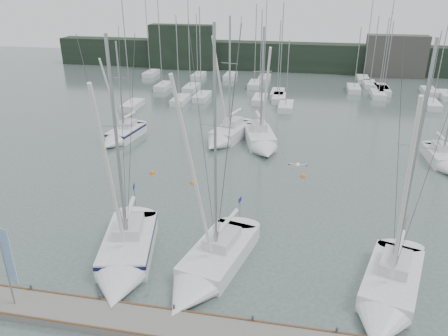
# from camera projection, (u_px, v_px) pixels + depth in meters

# --- Properties ---
(ground) EXTENTS (160.00, 160.00, 0.00)m
(ground) POSITION_uv_depth(u_px,v_px,m) (228.00, 272.00, 25.49)
(ground) COLOR #485854
(ground) RESTS_ON ground
(dock) EXTENTS (24.00, 2.00, 0.40)m
(dock) POSITION_uv_depth(u_px,v_px,m) (208.00, 332.00, 20.91)
(dock) COLOR slate
(dock) RESTS_ON ground
(far_treeline) EXTENTS (90.00, 4.00, 5.00)m
(far_treeline) POSITION_uv_depth(u_px,v_px,m) (290.00, 57.00, 80.26)
(far_treeline) COLOR black
(far_treeline) RESTS_ON ground
(far_building_left) EXTENTS (12.00, 3.00, 8.00)m
(far_building_left) POSITION_uv_depth(u_px,v_px,m) (182.00, 47.00, 81.41)
(far_building_left) COLOR black
(far_building_left) RESTS_ON ground
(far_building_right) EXTENTS (10.00, 3.00, 7.00)m
(far_building_right) POSITION_uv_depth(u_px,v_px,m) (396.00, 56.00, 74.87)
(far_building_right) COLOR #413F3C
(far_building_right) RESTS_ON ground
(mast_forest) EXTENTS (54.33, 27.20, 14.28)m
(mast_forest) POSITION_uv_depth(u_px,v_px,m) (293.00, 90.00, 65.32)
(mast_forest) COLOR silver
(mast_forest) RESTS_ON ground
(sailboat_near_left) EXTENTS (4.80, 9.18, 14.27)m
(sailboat_near_left) POSITION_uv_depth(u_px,v_px,m) (124.00, 260.00, 25.62)
(sailboat_near_left) COLOR silver
(sailboat_near_left) RESTS_ON ground
(sailboat_near_center) EXTENTS (4.71, 9.20, 14.90)m
(sailboat_near_center) POSITION_uv_depth(u_px,v_px,m) (205.00, 272.00, 24.71)
(sailboat_near_center) COLOR silver
(sailboat_near_center) RESTS_ON ground
(sailboat_near_right) EXTENTS (4.96, 8.76, 14.42)m
(sailboat_near_right) POSITION_uv_depth(u_px,v_px,m) (387.00, 299.00, 22.60)
(sailboat_near_right) COLOR silver
(sailboat_near_right) RESTS_ON ground
(sailboat_mid_a) EXTENTS (3.14, 6.93, 10.89)m
(sailboat_mid_a) POSITION_uv_depth(u_px,v_px,m) (121.00, 136.00, 45.78)
(sailboat_mid_a) COLOR silver
(sailboat_mid_a) RESTS_ON ground
(sailboat_mid_b) EXTENTS (4.51, 8.37, 13.32)m
(sailboat_mid_b) POSITION_uv_depth(u_px,v_px,m) (225.00, 137.00, 45.56)
(sailboat_mid_b) COLOR silver
(sailboat_mid_b) RESTS_ON ground
(sailboat_mid_c) EXTENTS (4.71, 8.38, 12.48)m
(sailboat_mid_c) POSITION_uv_depth(u_px,v_px,m) (262.00, 142.00, 43.92)
(sailboat_mid_c) COLOR silver
(sailboat_mid_c) RESTS_ON ground
(sailboat_mid_e) EXTENTS (2.73, 6.57, 10.16)m
(sailboat_mid_e) POSITION_uv_depth(u_px,v_px,m) (445.00, 162.00, 39.51)
(sailboat_mid_e) COLOR silver
(sailboat_mid_e) RESTS_ON ground
(buoy_a) EXTENTS (0.49, 0.49, 0.49)m
(buoy_a) POSITION_uv_depth(u_px,v_px,m) (193.00, 183.00, 36.65)
(buoy_a) COLOR orange
(buoy_a) RESTS_ON ground
(buoy_b) EXTENTS (0.48, 0.48, 0.48)m
(buoy_b) POSITION_uv_depth(u_px,v_px,m) (303.00, 176.00, 37.83)
(buoy_b) COLOR orange
(buoy_b) RESTS_ON ground
(buoy_c) EXTENTS (0.51, 0.51, 0.51)m
(buoy_c) POSITION_uv_depth(u_px,v_px,m) (152.00, 173.00, 38.54)
(buoy_c) COLOR orange
(buoy_c) RESTS_ON ground
(dock_banner) EXTENTS (0.70, 0.23, 4.67)m
(dock_banner) POSITION_uv_depth(u_px,v_px,m) (7.00, 260.00, 21.28)
(dock_banner) COLOR gray
(dock_banner) RESTS_ON dock
(seagull) EXTENTS (0.90, 0.40, 0.18)m
(seagull) POSITION_uv_depth(u_px,v_px,m) (298.00, 165.00, 22.65)
(seagull) COLOR white
(seagull) RESTS_ON ground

